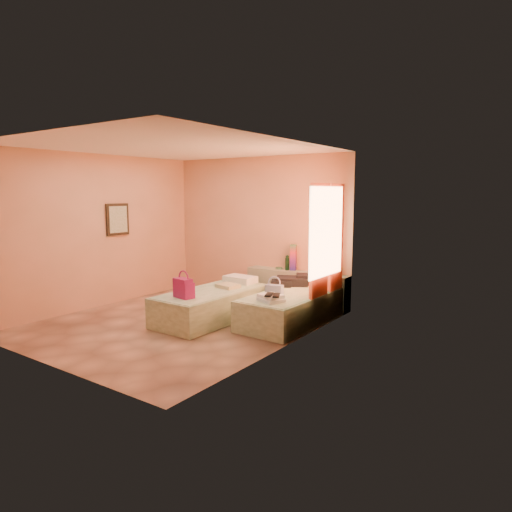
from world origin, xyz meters
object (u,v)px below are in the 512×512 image
Objects in this scene: water_bottle at (287,263)px; towel_stack at (271,298)px; blue_handbag at (274,290)px; headboard_ledge at (296,288)px; bed_left at (212,305)px; bed_right at (292,308)px; magenta_handbag at (184,288)px; flower_vase at (337,269)px; green_book at (315,272)px.

water_bottle is 1.91m from towel_stack.
water_bottle is 0.78× the size of towel_stack.
blue_handbag is 0.37m from towel_stack.
headboard_ledge reaches higher than bed_left.
water_bottle reaches higher than bed_right.
flower_vase is at bearing 66.73° from magenta_handbag.
bed_left is 10.83× the size of green_book.
water_bottle is (0.47, 1.66, 0.54)m from bed_left.
blue_handbag is (-0.12, -0.36, 0.34)m from bed_right.
blue_handbag reaches higher than headboard_ledge.
bed_left is 2.28m from flower_vase.
flower_vase is (1.03, -0.03, -0.01)m from water_bottle.
flower_vase is 2.73m from magenta_handbag.
green_book reaches higher than bed_left.
headboard_ledge reaches higher than bed_right.
bed_left is 7.82× the size of flower_vase.
bed_right is 0.51m from blue_handbag.
bed_right is 1.19m from flower_vase.
magenta_handbag is (-0.00, -0.64, 0.40)m from bed_left.
headboard_ledge is 1.49m from blue_handbag.
green_book is 0.48m from flower_vase.
green_book is at bearing 5.36° from headboard_ledge.
headboard_ledge is 1.18m from bed_right.
headboard_ledge reaches higher than towel_stack.
bed_left is at bearing 176.29° from towel_stack.
flower_vase is 0.73× the size of towel_stack.
bed_right is at bearing -106.44° from flower_vase.
water_bottle is at bearing -177.21° from green_book.
towel_stack is (0.16, -0.33, -0.04)m from blue_handbag.
green_book is (1.04, 1.69, 0.42)m from bed_left.
towel_stack is at bearing 34.68° from magenta_handbag.
blue_handbag is (1.08, 0.25, 0.34)m from bed_left.
flower_vase is at bearing -1.62° from water_bottle.
water_bottle is 1.47× the size of green_book.
green_book is at bearing 172.26° from flower_vase.
flower_vase is (0.46, -0.06, 0.11)m from green_book.
bed_left is at bearing -105.75° from water_bottle.
flower_vase is at bearing -2.03° from headboard_ledge.
bed_left is 1.80m from water_bottle.
blue_handbag is (0.40, -1.41, 0.26)m from headboard_ledge.
green_book is (0.36, 0.03, 0.34)m from headboard_ledge.
green_book is at bearing 81.36° from blue_handbag.
green_book reaches higher than bed_right.
headboard_ledge is 1.79m from bed_left.
flower_vase reaches higher than towel_stack.
magenta_handbag is (-1.20, -1.25, 0.40)m from bed_right.
flower_vase reaches higher than magenta_handbag.
bed_left is at bearing -152.24° from bed_right.
bed_right is at bearing -55.10° from water_bottle.
water_bottle is at bearing 103.13° from blue_handbag.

